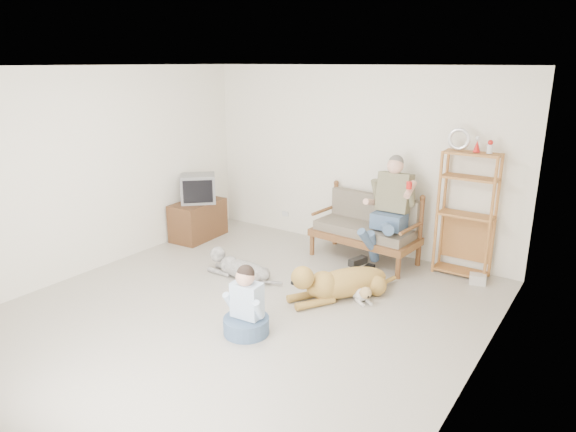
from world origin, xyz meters
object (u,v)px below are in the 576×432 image
Objects in this scene: etagere at (466,213)px; golden_retriever at (338,283)px; loveseat at (367,226)px; tv_stand at (198,220)px.

golden_retriever is (-1.02, -1.56, -0.65)m from etagere.
etagere reaches higher than golden_retriever.
etagere reaches higher than loveseat.
golden_retriever is at bearing -73.10° from loveseat.
etagere is 2.10× the size of tv_stand.
loveseat is at bearing 11.12° from tv_stand.
loveseat is 1.09× the size of golden_retriever.
loveseat is 0.80× the size of etagere.
etagere is (1.31, 0.19, 0.37)m from loveseat.
golden_retriever is (2.94, -0.68, -0.10)m from tv_stand.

